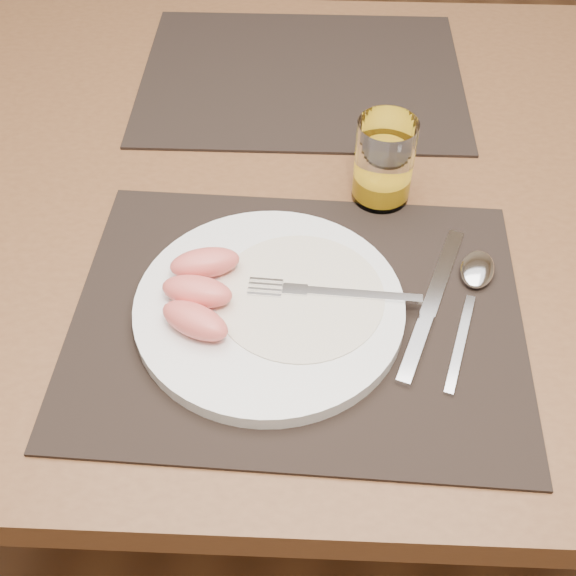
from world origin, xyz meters
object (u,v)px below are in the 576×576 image
at_px(table, 303,227).
at_px(fork, 319,292).
at_px(placemat_far, 302,76).
at_px(plate, 269,307).
at_px(placemat_near, 297,315).
at_px(spoon, 475,279).
at_px(knife, 427,315).
at_px(juice_glass, 384,165).

relative_size(table, fork, 7.99).
bearing_deg(table, placemat_far, 92.40).
height_order(placemat_far, plate, plate).
bearing_deg(placemat_near, plate, 178.21).
relative_size(fork, spoon, 0.93).
xyz_separation_m(placemat_far, knife, (0.14, -0.44, 0.00)).
xyz_separation_m(fork, spoon, (0.16, 0.03, -0.01)).
bearing_deg(spoon, knife, -138.28).
height_order(knife, juice_glass, juice_glass).
bearing_deg(fork, placemat_near, -143.77).
bearing_deg(placemat_far, placemat_near, -88.97).
distance_m(placemat_far, knife, 0.46).
bearing_deg(placemat_near, placemat_far, 91.03).
relative_size(placemat_far, fork, 2.57).
relative_size(table, spoon, 7.40).
xyz_separation_m(plate, spoon, (0.21, 0.05, -0.00)).
xyz_separation_m(placemat_far, juice_glass, (0.10, -0.25, 0.05)).
relative_size(placemat_near, knife, 2.12).
xyz_separation_m(plate, knife, (0.16, 0.00, -0.01)).
bearing_deg(knife, spoon, 41.72).
distance_m(fork, juice_glass, 0.19).
relative_size(knife, spoon, 1.12).
xyz_separation_m(placemat_near, spoon, (0.18, 0.05, 0.01)).
height_order(placemat_near, plate, plate).
bearing_deg(plate, placemat_near, -1.79).
distance_m(table, fork, 0.23).
bearing_deg(placemat_far, spoon, -63.89).
xyz_separation_m(table, placemat_near, (-0.00, -0.22, 0.09)).
relative_size(plate, spoon, 1.43).
distance_m(plate, fork, 0.05).
height_order(placemat_far, knife, knife).
bearing_deg(plate, table, 82.29).
bearing_deg(placemat_near, fork, 36.23).
height_order(table, juice_glass, juice_glass).
distance_m(placemat_near, fork, 0.03).
distance_m(placemat_near, knife, 0.13).
bearing_deg(plate, fork, 16.28).
bearing_deg(fork, table, 95.44).
bearing_deg(placemat_near, juice_glass, 63.91).
relative_size(placemat_near, spoon, 2.38).
bearing_deg(fork, spoon, 12.06).
bearing_deg(knife, placemat_far, 107.51).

